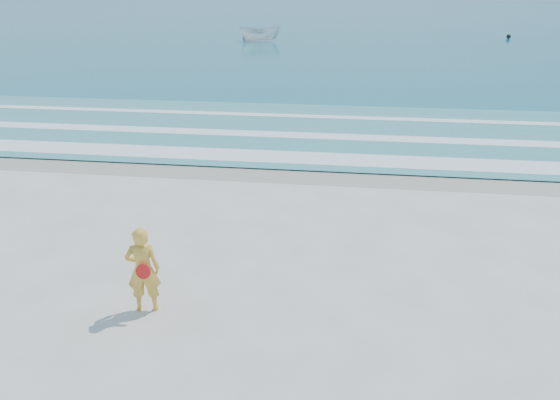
# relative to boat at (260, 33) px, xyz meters

# --- Properties ---
(ground) EXTENTS (400.00, 400.00, 0.00)m
(ground) POSITION_rel_boat_xyz_m (8.47, -49.33, -0.84)
(ground) COLOR silver
(ground) RESTS_ON ground
(wet_sand) EXTENTS (400.00, 2.40, 0.00)m
(wet_sand) POSITION_rel_boat_xyz_m (8.47, -40.33, -0.83)
(wet_sand) COLOR #B2A893
(wet_sand) RESTS_ON ground
(ocean) EXTENTS (400.00, 190.00, 0.04)m
(ocean) POSITION_rel_boat_xyz_m (8.47, 55.67, -0.82)
(ocean) COLOR #19727F
(ocean) RESTS_ON ground
(shallow) EXTENTS (400.00, 10.00, 0.01)m
(shallow) POSITION_rel_boat_xyz_m (8.47, -35.33, -0.79)
(shallow) COLOR #59B7AD
(shallow) RESTS_ON ocean
(foam_near) EXTENTS (400.00, 1.40, 0.01)m
(foam_near) POSITION_rel_boat_xyz_m (8.47, -39.03, -0.78)
(foam_near) COLOR white
(foam_near) RESTS_ON shallow
(foam_mid) EXTENTS (400.00, 0.90, 0.01)m
(foam_mid) POSITION_rel_boat_xyz_m (8.47, -36.13, -0.78)
(foam_mid) COLOR white
(foam_mid) RESTS_ON shallow
(foam_far) EXTENTS (400.00, 0.60, 0.01)m
(foam_far) POSITION_rel_boat_xyz_m (8.47, -32.83, -0.78)
(foam_far) COLOR white
(foam_far) RESTS_ON shallow
(boat) EXTENTS (4.30, 2.10, 1.59)m
(boat) POSITION_rel_boat_xyz_m (0.00, 0.00, 0.00)
(boat) COLOR white
(boat) RESTS_ON ocean
(buoy) EXTENTS (0.46, 0.46, 0.46)m
(buoy) POSITION_rel_boat_xyz_m (25.71, 6.67, -0.57)
(buoy) COLOR black
(buoy) RESTS_ON ocean
(woman) EXTENTS (0.67, 0.52, 1.63)m
(woman) POSITION_rel_boat_xyz_m (6.40, -48.51, -0.02)
(woman) COLOR gold
(woman) RESTS_ON ground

